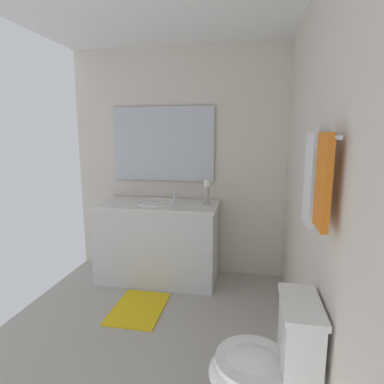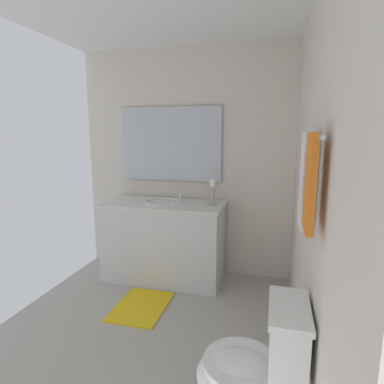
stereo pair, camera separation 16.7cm
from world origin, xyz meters
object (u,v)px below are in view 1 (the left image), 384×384
towel_center (323,181)px  sink_basin (157,207)px  towel_bar (323,137)px  vanity_cabinet (158,241)px  candle_holder_tall (207,191)px  toilet (266,368)px  bath_mat (139,308)px  mirror (163,144)px  towel_near_vanity (310,179)px

towel_center → sink_basin: bearing=-142.4°
towel_bar → towel_center: size_ratio=1.42×
sink_basin → towel_center: size_ratio=0.95×
vanity_cabinet → candle_holder_tall: candle_holder_tall is taller
vanity_cabinet → toilet: size_ratio=1.70×
sink_basin → toilet: sink_basin is taller
toilet → towel_center: (0.02, 0.20, 0.98)m
towel_bar → bath_mat: towel_bar is taller
candle_holder_tall → towel_bar: (1.53, 0.76, 0.56)m
vanity_cabinet → bath_mat: size_ratio=2.13×
mirror → towel_near_vanity: 2.05m
towel_near_vanity → bath_mat: towel_near_vanity is taller
mirror → bath_mat: (0.91, 0.00, -1.43)m
sink_basin → towel_bar: (1.49, 1.28, 0.73)m
toilet → towel_bar: (-0.13, 0.22, 1.17)m
candle_holder_tall → toilet: (1.66, 0.54, -0.61)m
towel_center → candle_holder_tall: bearing=-156.2°
toilet → towel_near_vanity: 1.00m
vanity_cabinet → towel_bar: towel_bar is taller
mirror → towel_center: size_ratio=2.64×
bath_mat → towel_bar: bearing=56.0°
vanity_cabinet → toilet: 1.93m
sink_basin → towel_near_vanity: size_ratio=0.82×
toilet → towel_near_vanity: bearing=144.0°
vanity_cabinet → towel_near_vanity: (1.34, 1.26, 0.89)m
towel_bar → bath_mat: (-0.86, -1.28, -1.53)m
mirror → toilet: 2.42m
sink_basin → mirror: (-0.28, -0.00, 0.64)m
candle_holder_tall → towel_near_vanity: (1.38, 0.74, 0.34)m
vanity_cabinet → towel_near_vanity: size_ratio=2.61×
vanity_cabinet → mirror: size_ratio=1.14×
sink_basin → candle_holder_tall: bearing=94.3°
vanity_cabinet → sink_basin: sink_basin is taller
towel_center → mirror: bearing=-146.7°
vanity_cabinet → toilet: bearing=33.2°
towel_near_vanity → towel_center: size_ratio=1.15×
towel_bar → towel_center: (0.15, -0.02, -0.19)m
candle_holder_tall → toilet: size_ratio=0.35×
sink_basin → toilet: bearing=33.1°
candle_holder_tall → towel_bar: 1.79m
candle_holder_tall → bath_mat: (0.66, -0.52, -0.97)m
candle_holder_tall → towel_center: (1.68, 0.74, 0.37)m
sink_basin → towel_bar: 2.09m
mirror → bath_mat: size_ratio=1.87×
sink_basin → toilet: (1.62, 1.06, -0.43)m
sink_basin → toilet: size_ratio=0.54×
mirror → toilet: (1.90, 1.06, -1.07)m
towel_bar → mirror: bearing=-144.1°
vanity_cabinet → towel_center: (1.64, 1.26, 0.92)m
candle_holder_tall → mirror: bearing=-114.9°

